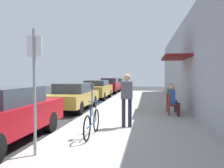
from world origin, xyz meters
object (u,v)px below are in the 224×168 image
parked_car_3 (110,85)px  cafe_chair_0 (172,104)px  parked_car_0 (0,114)px  street_sign (34,82)px  parked_car_4 (116,84)px  pedestrian_standing (127,96)px  parking_meter (92,97)px  parked_car_1 (73,96)px  bicycle_0 (92,123)px  seated_patron_0 (174,99)px  cafe_chair_1 (170,101)px  seated_patron_1 (171,97)px  parked_car_2 (96,89)px

parked_car_3 → cafe_chair_0: bearing=-70.4°
cafe_chair_0 → parked_car_0: bearing=-138.7°
street_sign → cafe_chair_0: 6.26m
parked_car_4 → pedestrian_standing: 21.21m
parked_car_0 → parking_meter: parked_car_0 is taller
parked_car_1 → bicycle_0: parked_car_1 is taller
street_sign → parked_car_0: bearing=145.7°
bicycle_0 → seated_patron_0: bearing=54.6°
parked_car_3 → pedestrian_standing: 16.09m
parked_car_0 → cafe_chair_0: 6.37m
parked_car_4 → cafe_chair_1: bearing=-74.9°
parking_meter → cafe_chair_0: parking_meter is taller
parked_car_0 → parked_car_4: 22.85m
seated_patron_0 → seated_patron_1: bearing=90.0°
bicycle_0 → parked_car_2: bearing=102.0°
parked_car_0 → street_sign: (1.50, -1.02, 0.88)m
parked_car_0 → parked_car_2: parked_car_0 is taller
parked_car_4 → pedestrian_standing: size_ratio=2.59×
parked_car_2 → cafe_chair_0: size_ratio=5.06×
street_sign → parked_car_4: bearing=93.6°
parked_car_2 → street_sign: street_sign is taller
parked_car_2 → cafe_chair_0: parked_car_2 is taller
street_sign → cafe_chair_0: size_ratio=2.99×
parking_meter → pedestrian_standing: pedestrian_standing is taller
parked_car_1 → parked_car_3: (-0.00, 11.74, 0.06)m
bicycle_0 → seated_patron_1: 5.21m
parking_meter → cafe_chair_1: (3.24, 1.39, -0.26)m
parked_car_2 → parked_car_3: bearing=90.0°
parked_car_3 → parked_car_1: bearing=-90.0°
parking_meter → seated_patron_1: parking_meter is taller
parked_car_1 → pedestrian_standing: size_ratio=2.59×
street_sign → bicycle_0: 2.17m
parking_meter → seated_patron_1: 3.58m
pedestrian_standing → parked_car_4: bearing=98.5°
parked_car_1 → bicycle_0: (2.31, -5.27, -0.23)m
parked_car_3 → bicycle_0: parked_car_3 is taller
bicycle_0 → seated_patron_0: size_ratio=1.33×
parked_car_1 → parked_car_4: size_ratio=1.00×
parked_car_1 → cafe_chair_1: size_ratio=5.06×
parked_car_1 → seated_patron_1: bearing=-8.7°
bicycle_0 → parked_car_0: bearing=-164.8°
seated_patron_1 → pedestrian_standing: size_ratio=0.76×
parked_car_1 → bicycle_0: size_ratio=2.57×
seated_patron_1 → pedestrian_standing: 3.72m
seated_patron_1 → cafe_chair_1: bearing=-178.1°
bicycle_0 → cafe_chair_1: 5.17m
seated_patron_0 → pedestrian_standing: size_ratio=0.76×
street_sign → bicycle_0: street_sign is taller
parked_car_0 → bicycle_0: size_ratio=2.57×
parking_meter → seated_patron_1: bearing=22.9°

